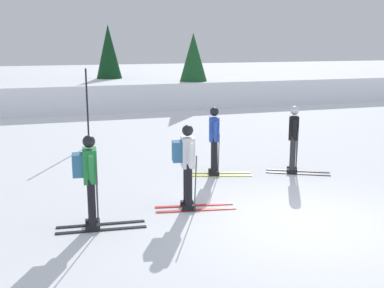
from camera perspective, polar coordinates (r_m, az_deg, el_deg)
name	(u,v)px	position (r m, az deg, el deg)	size (l,w,h in m)	color
ground_plane	(306,223)	(9.29, 13.35, -9.10)	(120.00, 120.00, 0.00)	white
far_snow_ridge	(126,91)	(26.46, -7.85, 6.27)	(80.00, 7.73, 1.29)	white
skier_white	(187,163)	(9.51, -0.64, -2.22)	(1.64, 0.99, 1.71)	red
skier_black	(294,137)	(12.43, 11.91, 0.77)	(1.58, 1.10, 1.71)	black
skier_green	(89,177)	(8.70, -12.02, -3.87)	(1.63, 1.00, 1.71)	black
skier_blue	(214,139)	(11.98, 2.66, 0.59)	(1.64, 0.96, 1.71)	gold
trail_marker_pole	(87,108)	(15.61, -12.24, 4.20)	(0.05, 0.05, 2.46)	black
conifer_far_left	(193,63)	(24.37, 0.16, 9.51)	(1.69, 1.69, 3.67)	#513823
conifer_far_right	(109,59)	(26.54, -9.79, 9.85)	(1.72, 1.72, 4.12)	#513823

